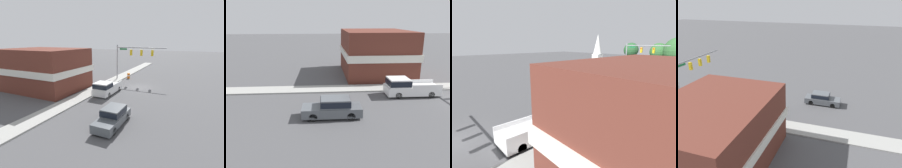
# 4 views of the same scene
# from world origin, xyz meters

# --- Properties ---
(ground_plane) EXTENTS (200.00, 200.00, 0.00)m
(ground_plane) POSITION_xyz_m (0.00, 0.00, 0.00)
(ground_plane) COLOR #4C4C4F
(sidewalk_curb) EXTENTS (2.40, 60.00, 0.14)m
(sidewalk_curb) POSITION_xyz_m (5.70, 0.00, 0.07)
(sidewalk_curb) COLOR #9E9E99
(sidewalk_curb) RESTS_ON ground
(near_signal_assembly) EXTENTS (9.02, 0.49, 6.55)m
(near_signal_assembly) POSITION_xyz_m (2.57, -4.19, 4.87)
(near_signal_assembly) COLOR gray
(near_signal_assembly) RESTS_ON ground
(car_lead) EXTENTS (1.78, 4.80, 1.62)m
(car_lead) POSITION_xyz_m (-1.45, 13.35, 0.84)
(car_lead) COLOR black
(car_lead) RESTS_ON ground
(pickup_truck_parked) EXTENTS (2.14, 5.45, 1.87)m
(pickup_truck_parked) POSITION_xyz_m (3.23, 5.46, 0.92)
(pickup_truck_parked) COLOR black
(pickup_truck_parked) RESTS_ON ground
(construction_barrel) EXTENTS (0.55, 0.55, 1.02)m
(construction_barrel) POSITION_xyz_m (3.90, -5.63, 0.52)
(construction_barrel) COLOR orange
(construction_barrel) RESTS_ON ground
(corner_brick_building) EXTENTS (11.57, 9.16, 6.14)m
(corner_brick_building) POSITION_xyz_m (13.04, 6.64, 3.07)
(corner_brick_building) COLOR brown
(corner_brick_building) RESTS_ON ground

